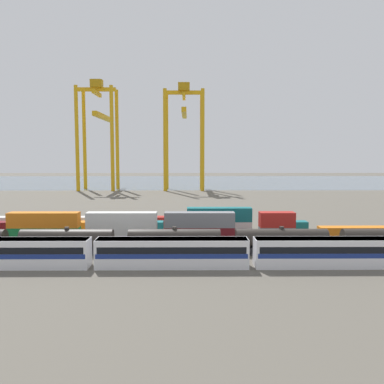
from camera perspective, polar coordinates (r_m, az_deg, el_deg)
ground_plane at (r=117.38m, az=-6.41°, el=-2.14°), size 420.00×420.00×0.00m
harbour_water at (r=225.18m, az=-3.59°, el=1.47°), size 400.00×110.00×0.01m
passenger_train at (r=55.46m, az=-2.80°, el=-8.32°), size 63.14×3.14×3.90m
freight_tank_row at (r=62.72m, az=-2.47°, el=-6.89°), size 79.55×2.72×4.18m
shipping_container_2 at (r=75.37m, az=-19.95°, el=-5.63°), size 12.10×2.44×2.60m
shipping_container_3 at (r=74.94m, az=-20.02°, el=-3.68°), size 12.10×2.44×2.60m
shipping_container_4 at (r=72.05m, az=-9.76°, el=-5.88°), size 12.10×2.44×2.60m
shipping_container_5 at (r=71.59m, az=-9.79°, el=-3.84°), size 12.10×2.44×2.60m
shipping_container_6 at (r=71.14m, az=1.05°, el=-5.95°), size 12.10×2.44×2.60m
shipping_container_7 at (r=70.68m, az=1.05°, el=-3.88°), size 12.10×2.44×2.60m
shipping_container_8 at (r=72.76m, az=11.75°, el=-5.81°), size 6.04×2.44×2.60m
shipping_container_9 at (r=72.31m, az=11.79°, el=-3.79°), size 6.04×2.44×2.60m
shipping_container_10 at (r=76.73m, az=21.66°, el=-5.50°), size 12.10×2.44×2.60m
shipping_container_13 at (r=84.43m, az=-24.94°, el=-4.65°), size 6.04×2.44×2.60m
shipping_container_14 at (r=79.81m, az=-16.02°, el=-4.92°), size 12.10×2.44×2.60m
shipping_container_15 at (r=77.31m, az=-6.27°, el=-5.07°), size 6.04×2.44×2.60m
shipping_container_16 at (r=77.14m, az=3.82°, el=-5.07°), size 12.10×2.44×2.60m
shipping_container_17 at (r=76.72m, az=3.83°, el=-3.16°), size 12.10×2.44×2.60m
shipping_container_18 at (r=79.32m, az=13.65°, el=-4.92°), size 6.04×2.44×2.60m
shipping_container_21 at (r=89.81m, az=-23.43°, el=-4.02°), size 12.10×2.44×2.60m
shipping_container_22 at (r=85.44m, az=-14.97°, el=-4.22°), size 6.04×2.44×2.60m
shipping_container_23 at (r=83.11m, az=-5.82°, el=-4.33°), size 6.04×2.44×2.60m
shipping_container_24 at (r=82.96m, az=3.60°, el=-4.33°), size 12.10×2.44×2.60m
gantry_crane_west at (r=180.05m, az=-12.90°, el=9.15°), size 15.85×36.60×45.94m
gantry_crane_central at (r=175.64m, az=-1.12°, el=9.32°), size 16.90×34.10×44.70m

